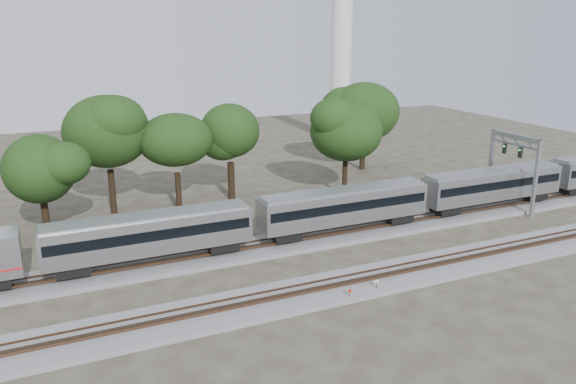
{
  "coord_description": "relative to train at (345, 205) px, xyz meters",
  "views": [
    {
      "loc": [
        -14.85,
        -38.71,
        19.69
      ],
      "look_at": [
        4.83,
        5.0,
        5.53
      ],
      "focal_mm": 35.0,
      "sensor_mm": 36.0,
      "label": 1
    }
  ],
  "objects": [
    {
      "name": "tree_6",
      "position": [
        6.7,
        11.79,
        4.64
      ],
      "size": [
        7.98,
        7.98,
        11.25
      ],
      "color": "black",
      "rests_on": "ground"
    },
    {
      "name": "switch_stand_red",
      "position": [
        -6.51,
        -12.1,
        -2.55
      ],
      "size": [
        0.32,
        0.06,
        1.0
      ],
      "rotation": [
        0.0,
        0.0,
        0.01
      ],
      "color": "#512D19",
      "rests_on": "ground"
    },
    {
      "name": "ground",
      "position": [
        -11.37,
        -6.0,
        -3.19
      ],
      "size": [
        160.0,
        160.0,
        0.0
      ],
      "primitive_type": "plane",
      "color": "#383328",
      "rests_on": "ground"
    },
    {
      "name": "tree_5",
      "position": [
        -6.11,
        16.28,
        4.99
      ],
      "size": [
        8.33,
        8.33,
        11.74
      ],
      "color": "black",
      "rests_on": "ground"
    },
    {
      "name": "switch_stand_white",
      "position": [
        -3.88,
        -11.7,
        -2.5
      ],
      "size": [
        0.32,
        0.17,
        1.08
      ],
      "rotation": [
        0.0,
        0.0,
        -0.43
      ],
      "color": "#512D19",
      "rests_on": "ground"
    },
    {
      "name": "tree_7",
      "position": [
        15.66,
        22.35,
        5.03
      ],
      "size": [
        8.37,
        8.37,
        11.8
      ],
      "color": "black",
      "rests_on": "ground"
    },
    {
      "name": "tree_3",
      "position": [
        -19.62,
        16.62,
        5.84
      ],
      "size": [
        9.19,
        9.19,
        12.95
      ],
      "color": "black",
      "rests_on": "ground"
    },
    {
      "name": "track_far",
      "position": [
        -11.37,
        -0.0,
        -2.98
      ],
      "size": [
        160.0,
        5.0,
        0.73
      ],
      "color": "slate",
      "rests_on": "ground"
    },
    {
      "name": "switch_lever",
      "position": [
        -4.65,
        -11.13,
        -3.04
      ],
      "size": [
        0.58,
        0.47,
        0.3
      ],
      "primitive_type": "cube",
      "rotation": [
        0.0,
        0.0,
        -0.41
      ],
      "color": "#512D19",
      "rests_on": "ground"
    },
    {
      "name": "tree_4",
      "position": [
        -12.84,
        14.59,
        4.75
      ],
      "size": [
        8.09,
        8.09,
        11.41
      ],
      "color": "black",
      "rests_on": "ground"
    },
    {
      "name": "tree_2",
      "position": [
        -26.54,
        10.85,
        3.82
      ],
      "size": [
        7.15,
        7.15,
        10.07
      ],
      "color": "black",
      "rests_on": "ground"
    },
    {
      "name": "signal_gantry",
      "position": [
        21.12,
        -0.0,
        2.98
      ],
      "size": [
        0.59,
        6.96,
        8.46
      ],
      "color": "gray",
      "rests_on": "ground"
    },
    {
      "name": "train",
      "position": [
        0.0,
        0.0,
        0.0
      ],
      "size": [
        89.69,
        3.09,
        4.56
      ],
      "color": "#AAACB1",
      "rests_on": "ground"
    },
    {
      "name": "track_near",
      "position": [
        -11.37,
        -10.0,
        -2.98
      ],
      "size": [
        160.0,
        5.0,
        0.73
      ],
      "color": "slate",
      "rests_on": "ground"
    }
  ]
}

